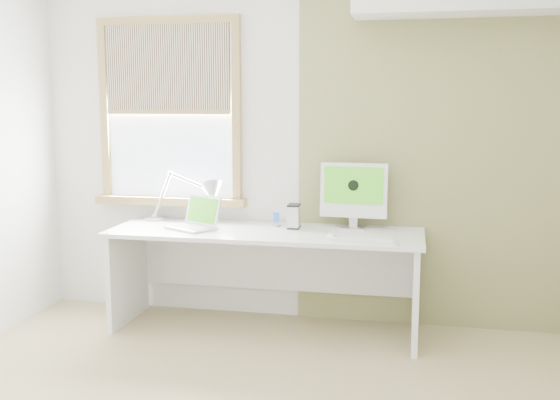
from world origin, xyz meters
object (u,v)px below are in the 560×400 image
(desk_lamp, at_px, (201,195))
(laptop, at_px, (196,220))
(external_drive, at_px, (294,216))
(imac, at_px, (354,192))
(desk, at_px, (267,256))

(desk_lamp, distance_m, laptop, 0.31)
(laptop, bearing_deg, external_drive, 12.03)
(external_drive, xyz_separation_m, imac, (0.42, 0.09, 0.18))
(desk, relative_size, external_drive, 12.71)
(desk, height_order, imac, imac)
(external_drive, relative_size, imac, 0.36)
(external_drive, bearing_deg, desk_lamp, 170.52)
(laptop, distance_m, external_drive, 0.70)
(imac, bearing_deg, laptop, -167.83)
(desk, distance_m, desk_lamp, 0.70)
(desk, distance_m, laptop, 0.57)
(desk, relative_size, laptop, 5.26)
(desk, relative_size, desk_lamp, 3.24)
(laptop, height_order, external_drive, laptop)
(desk_lamp, bearing_deg, external_drive, -9.48)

